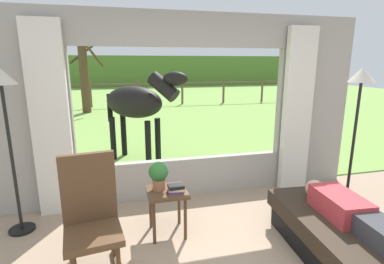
{
  "coord_description": "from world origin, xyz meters",
  "views": [
    {
      "loc": [
        -0.88,
        -1.72,
        1.91
      ],
      "look_at": [
        0.0,
        1.8,
        1.05
      ],
      "focal_mm": 27.75,
      "sensor_mm": 36.0,
      "label": 1
    }
  ],
  "objects": [
    {
      "name": "pasture_fence_line",
      "position": [
        0.0,
        11.6,
        0.74
      ],
      "size": [
        16.1,
        0.1,
        1.1
      ],
      "color": "brown",
      "rests_on": "outdoor_pasture_lawn"
    },
    {
      "name": "curtain_panel_right",
      "position": [
        1.69,
        2.12,
        1.2
      ],
      "size": [
        0.44,
        0.1,
        2.4
      ],
      "primitive_type": "cube",
      "color": "silver",
      "rests_on": "ground_plane"
    },
    {
      "name": "distant_hill_ridge",
      "position": [
        0.0,
        23.0,
        1.2
      ],
      "size": [
        36.0,
        2.0,
        2.4
      ],
      "primitive_type": "cube",
      "color": "#517630",
      "rests_on": "ground_plane"
    },
    {
      "name": "floor_lamp_left",
      "position": [
        -2.04,
        1.76,
        1.5
      ],
      "size": [
        0.32,
        0.32,
        1.86
      ],
      "color": "black",
      "rests_on": "ground_plane"
    },
    {
      "name": "reclining_person",
      "position": [
        1.19,
        0.34,
        0.52
      ],
      "size": [
        0.39,
        1.44,
        0.22
      ],
      "rotation": [
        0.0,
        0.0,
        -0.08
      ],
      "color": "#B23338",
      "rests_on": "recliner_sofa"
    },
    {
      "name": "outdoor_pasture_lawn",
      "position": [
        0.0,
        13.16,
        0.01
      ],
      "size": [
        36.0,
        21.68,
        0.02
      ],
      "primitive_type": "cube",
      "color": "#759E47",
      "rests_on": "ground_plane"
    },
    {
      "name": "pasture_tree",
      "position": [
        -2.04,
        10.2,
        1.62
      ],
      "size": [
        1.27,
        1.24,
        3.11
      ],
      "color": "#4C3823",
      "rests_on": "outdoor_pasture_lawn"
    },
    {
      "name": "potted_plant",
      "position": [
        -0.49,
        1.36,
        0.7
      ],
      "size": [
        0.22,
        0.22,
        0.32
      ],
      "color": "#9E6042",
      "rests_on": "side_table"
    },
    {
      "name": "book_stack",
      "position": [
        -0.32,
        1.24,
        0.56
      ],
      "size": [
        0.19,
        0.14,
        0.08
      ],
      "color": "#59336B",
      "rests_on": "side_table"
    },
    {
      "name": "recliner_sofa",
      "position": [
        1.19,
        0.39,
        0.22
      ],
      "size": [
        1.03,
        1.76,
        0.42
      ],
      "rotation": [
        0.0,
        0.0,
        -0.08
      ],
      "color": "black",
      "rests_on": "ground_plane"
    },
    {
      "name": "side_table",
      "position": [
        -0.41,
        1.3,
        0.43
      ],
      "size": [
        0.44,
        0.44,
        0.52
      ],
      "color": "#4C331E",
      "rests_on": "ground_plane"
    },
    {
      "name": "floor_lamp_right",
      "position": [
        2.02,
        1.34,
        1.49
      ],
      "size": [
        0.32,
        0.32,
        1.85
      ],
      "color": "black",
      "rests_on": "ground_plane"
    },
    {
      "name": "back_wall_with_window",
      "position": [
        0.0,
        2.26,
        1.25
      ],
      "size": [
        5.2,
        0.12,
        2.55
      ],
      "color": "#9E998E",
      "rests_on": "ground_plane"
    },
    {
      "name": "rocking_chair",
      "position": [
        -1.17,
        0.84,
        0.55
      ],
      "size": [
        0.55,
        0.74,
        1.12
      ],
      "rotation": [
        0.0,
        0.0,
        0.14
      ],
      "color": "#4C331E",
      "rests_on": "ground_plane"
    },
    {
      "name": "curtain_panel_left",
      "position": [
        -1.69,
        2.12,
        1.2
      ],
      "size": [
        0.44,
        0.1,
        2.4
      ],
      "primitive_type": "cube",
      "color": "silver",
      "rests_on": "ground_plane"
    },
    {
      "name": "horse",
      "position": [
        -0.53,
        3.92,
        1.16
      ],
      "size": [
        1.59,
        1.46,
        1.73
      ],
      "rotation": [
        0.0,
        0.0,
        -2.29
      ],
      "color": "black",
      "rests_on": "outdoor_pasture_lawn"
    }
  ]
}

